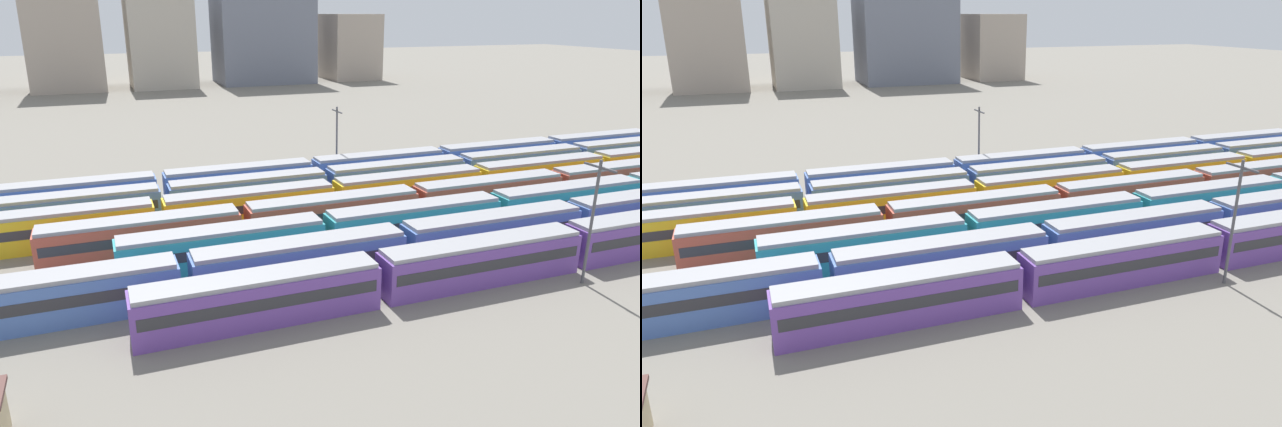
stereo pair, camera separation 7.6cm
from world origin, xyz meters
TOP-DOWN VIEW (x-y plane):
  - ground_plane at (0.00, 15.60)m, footprint 600.00×600.00m
  - train_track_1 at (36.06, 5.20)m, footprint 112.50×3.06m
  - train_track_2 at (49.60, 10.40)m, footprint 112.50×3.06m
  - train_track_3 at (33.73, 15.60)m, footprint 93.60×3.06m
  - train_track_4 at (26.36, 20.80)m, footprint 93.60×3.06m
  - train_track_5 at (27.54, 26.00)m, footprint 93.60×3.06m
  - train_track_6 at (27.65, 31.20)m, footprint 93.60×3.06m
  - catenary_pole_0 at (29.54, -3.28)m, footprint 0.24×3.20m
  - catenary_pole_1 at (22.84, 34.27)m, footprint 0.24×3.20m
  - distant_building_1 at (-12.94, 150.61)m, footprint 19.96×19.71m
  - distant_building_2 at (13.37, 150.61)m, footprint 18.53×21.80m
  - distant_building_3 at (45.21, 150.61)m, footprint 29.47×20.83m
  - distant_building_4 at (75.32, 150.61)m, footprint 16.29×17.77m

SIDE VIEW (x-z plane):
  - ground_plane at x=0.00m, z-range 0.00..0.00m
  - train_track_1 at x=36.06m, z-range 0.03..3.78m
  - train_track_2 at x=49.60m, z-range 0.03..3.78m
  - train_track_3 at x=33.73m, z-range 0.03..3.78m
  - train_track_4 at x=26.36m, z-range 0.03..3.78m
  - train_track_5 at x=27.54m, z-range 0.03..3.78m
  - train_track_6 at x=27.65m, z-range 0.03..3.78m
  - catenary_pole_1 at x=22.84m, z-range 0.54..10.22m
  - catenary_pole_0 at x=29.54m, z-range 0.55..11.07m
  - distant_building_4 at x=75.32m, z-range 0.00..20.94m
  - distant_building_2 at x=13.37m, z-range 0.00..26.51m
  - distant_building_3 at x=45.21m, z-range 0.00..32.57m
  - distant_building_1 at x=-12.94m, z-range 0.00..33.36m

